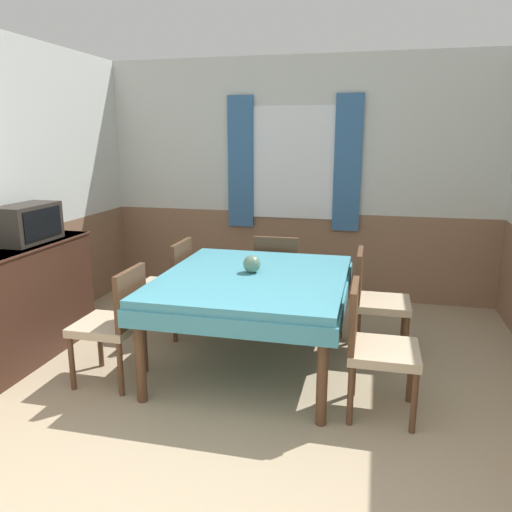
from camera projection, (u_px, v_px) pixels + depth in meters
The scene contains 10 objects.
wall_back at pixel (298, 180), 5.45m from camera, with size 4.66×0.10×2.60m.
dining_table at pixel (253, 288), 3.82m from camera, with size 1.41×1.62×0.74m.
chair_right_far at pixel (375, 297), 4.11m from camera, with size 0.44×0.44×0.87m.
chair_right_near at pixel (374, 344), 3.19m from camera, with size 0.44×0.44×0.87m.
chair_left_near at pixel (115, 320), 3.60m from camera, with size 0.44×0.44×0.87m.
chair_head_window at pixel (278, 274), 4.82m from camera, with size 0.44×0.44×0.87m.
chair_left_far at pixel (169, 283), 4.53m from camera, with size 0.44×0.44×0.87m.
sideboard at pixel (22, 302), 4.01m from camera, with size 0.46×1.38×0.94m.
tv at pixel (28, 223), 4.01m from camera, with size 0.29×0.55×0.31m.
vase at pixel (252, 264), 3.85m from camera, with size 0.14×0.14×0.14m.
Camera 1 is at (0.83, -1.46, 1.77)m, focal length 35.00 mm.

